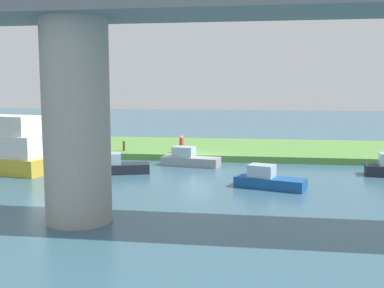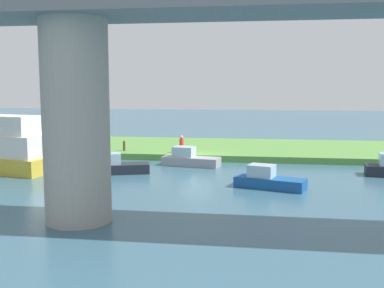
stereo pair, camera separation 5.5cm
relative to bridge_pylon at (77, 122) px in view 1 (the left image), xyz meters
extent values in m
plane|color=#386075|center=(-2.81, -16.50, -4.29)|extent=(160.00, 160.00, 0.00)
cube|color=#5B9342|center=(-2.81, -22.50, -4.04)|extent=(80.00, 12.00, 0.50)
cylinder|color=#9E998E|center=(0.00, 0.00, 0.00)|extent=(2.82, 2.82, 8.57)
cube|color=slate|center=(0.00, 0.00, 4.54)|extent=(64.52, 4.00, 0.50)
cylinder|color=#2D334C|center=(-1.48, -17.66, -3.51)|extent=(0.29, 0.29, 0.55)
cylinder|color=red|center=(-1.48, -17.66, -2.94)|extent=(0.38, 0.38, 0.60)
sphere|color=tan|center=(-1.48, -17.66, -2.52)|extent=(0.24, 0.24, 0.24)
cylinder|color=brown|center=(3.41, -18.08, -3.38)|extent=(0.20, 0.20, 0.80)
cube|color=white|center=(9.71, -10.46, -2.45)|extent=(6.99, 3.96, 1.47)
cube|color=white|center=(9.09, -10.31, -1.08)|extent=(4.50, 3.00, 1.28)
cube|color=#1E232D|center=(1.69, -10.95, -3.97)|extent=(4.36, 2.64, 0.64)
cube|color=silver|center=(2.21, -10.79, -3.28)|extent=(1.76, 1.56, 0.73)
cube|color=#99999E|center=(-2.71, -14.60, -3.96)|extent=(4.37, 2.19, 0.65)
cube|color=silver|center=(-2.16, -14.70, -3.26)|extent=(1.69, 1.43, 0.74)
cube|color=#195199|center=(-8.30, -7.81, -3.98)|extent=(4.21, 2.57, 0.62)
cube|color=silver|center=(-7.80, -7.97, -3.32)|extent=(1.71, 1.52, 0.71)
camera|label=1|loc=(-7.66, 18.59, 1.51)|focal=43.41mm
camera|label=2|loc=(-7.71, 18.59, 1.51)|focal=43.41mm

